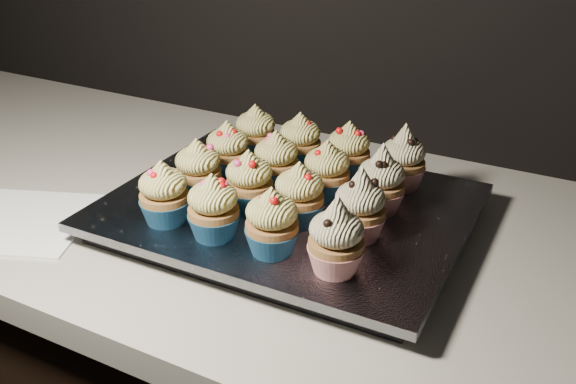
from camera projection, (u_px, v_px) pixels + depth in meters
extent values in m
cube|color=beige|center=(372.00, 249.00, 0.85)|extent=(2.44, 0.64, 0.04)
cube|color=white|center=(26.00, 221.00, 0.88)|extent=(0.22, 0.22, 0.00)
cube|color=black|center=(288.00, 218.00, 0.87)|extent=(0.43, 0.33, 0.02)
cube|color=silver|center=(288.00, 207.00, 0.86)|extent=(0.47, 0.37, 0.01)
cone|color=#1A507C|center=(166.00, 211.00, 0.81)|extent=(0.06, 0.06, 0.03)
ellipsoid|color=#E6D774|center=(163.00, 184.00, 0.79)|extent=(0.06, 0.06, 0.04)
cone|color=#E6D774|center=(161.00, 167.00, 0.78)|extent=(0.03, 0.03, 0.02)
cone|color=#1A507C|center=(214.00, 225.00, 0.77)|extent=(0.06, 0.06, 0.03)
ellipsoid|color=#E6D774|center=(213.00, 197.00, 0.76)|extent=(0.06, 0.06, 0.04)
cone|color=#E6D774|center=(212.00, 180.00, 0.75)|extent=(0.03, 0.03, 0.02)
cone|color=#1A507C|center=(272.00, 240.00, 0.74)|extent=(0.06, 0.06, 0.03)
ellipsoid|color=#E6D774|center=(272.00, 212.00, 0.72)|extent=(0.06, 0.06, 0.04)
cone|color=#E6D774|center=(272.00, 194.00, 0.71)|extent=(0.03, 0.03, 0.02)
cone|color=red|center=(335.00, 259.00, 0.71)|extent=(0.06, 0.06, 0.03)
ellipsoid|color=beige|center=(337.00, 229.00, 0.69)|extent=(0.06, 0.06, 0.04)
cone|color=beige|center=(338.00, 206.00, 0.68)|extent=(0.03, 0.03, 0.03)
cone|color=#1A507C|center=(199.00, 186.00, 0.87)|extent=(0.06, 0.06, 0.03)
ellipsoid|color=#E6D774|center=(198.00, 160.00, 0.85)|extent=(0.06, 0.06, 0.04)
cone|color=#E6D774|center=(196.00, 144.00, 0.84)|extent=(0.03, 0.03, 0.02)
cone|color=#1A507C|center=(250.00, 198.00, 0.84)|extent=(0.06, 0.06, 0.03)
ellipsoid|color=#E6D774|center=(249.00, 172.00, 0.82)|extent=(0.06, 0.06, 0.04)
cone|color=#E6D774|center=(248.00, 156.00, 0.81)|extent=(0.03, 0.03, 0.02)
cone|color=#1A507C|center=(299.00, 212.00, 0.80)|extent=(0.06, 0.06, 0.03)
ellipsoid|color=#E6D774|center=(299.00, 185.00, 0.79)|extent=(0.06, 0.06, 0.04)
cone|color=#E6D774|center=(300.00, 168.00, 0.78)|extent=(0.03, 0.03, 0.02)
cone|color=red|center=(359.00, 226.00, 0.77)|extent=(0.06, 0.06, 0.03)
ellipsoid|color=beige|center=(360.00, 198.00, 0.76)|extent=(0.06, 0.06, 0.04)
cone|color=beige|center=(362.00, 176.00, 0.74)|extent=(0.03, 0.03, 0.03)
cone|color=#1A507C|center=(229.00, 166.00, 0.93)|extent=(0.06, 0.06, 0.03)
ellipsoid|color=#E6D774|center=(228.00, 141.00, 0.91)|extent=(0.06, 0.06, 0.04)
cone|color=#E6D774|center=(227.00, 126.00, 0.90)|extent=(0.03, 0.03, 0.02)
cone|color=#1A507C|center=(276.00, 177.00, 0.89)|extent=(0.06, 0.06, 0.03)
ellipsoid|color=#E6D774|center=(276.00, 152.00, 0.88)|extent=(0.06, 0.06, 0.04)
cone|color=#E6D774|center=(276.00, 136.00, 0.87)|extent=(0.03, 0.03, 0.02)
cone|color=#1A507C|center=(326.00, 187.00, 0.86)|extent=(0.06, 0.06, 0.03)
ellipsoid|color=#E6D774|center=(327.00, 162.00, 0.85)|extent=(0.06, 0.06, 0.04)
cone|color=#E6D774|center=(328.00, 146.00, 0.84)|extent=(0.03, 0.03, 0.02)
cone|color=red|center=(380.00, 199.00, 0.83)|extent=(0.06, 0.06, 0.03)
ellipsoid|color=beige|center=(382.00, 173.00, 0.82)|extent=(0.06, 0.06, 0.04)
cone|color=beige|center=(383.00, 153.00, 0.80)|extent=(0.03, 0.03, 0.03)
cone|color=#1A507C|center=(256.00, 147.00, 0.99)|extent=(0.06, 0.06, 0.03)
ellipsoid|color=#E6D774|center=(256.00, 124.00, 0.97)|extent=(0.06, 0.06, 0.04)
cone|color=#E6D774|center=(255.00, 109.00, 0.96)|extent=(0.03, 0.03, 0.02)
cone|color=#1A507C|center=(300.00, 156.00, 0.96)|extent=(0.06, 0.06, 0.03)
ellipsoid|color=#E6D774|center=(300.00, 132.00, 0.94)|extent=(0.06, 0.06, 0.04)
cone|color=#E6D774|center=(300.00, 118.00, 0.93)|extent=(0.03, 0.03, 0.02)
cone|color=#1A507C|center=(348.00, 166.00, 0.93)|extent=(0.06, 0.06, 0.03)
ellipsoid|color=#E6D774|center=(349.00, 142.00, 0.91)|extent=(0.06, 0.06, 0.04)
cone|color=#E6D774|center=(350.00, 127.00, 0.90)|extent=(0.03, 0.03, 0.02)
cone|color=red|center=(402.00, 176.00, 0.89)|extent=(0.06, 0.06, 0.03)
ellipsoid|color=beige|center=(404.00, 151.00, 0.88)|extent=(0.06, 0.06, 0.04)
cone|color=beige|center=(406.00, 132.00, 0.86)|extent=(0.03, 0.03, 0.03)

